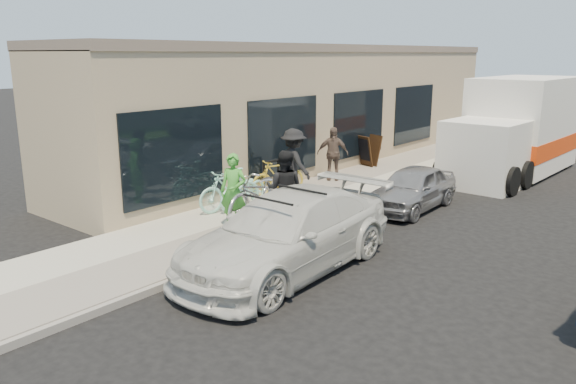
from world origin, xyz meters
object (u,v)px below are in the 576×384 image
Objects in this scene: moving_truck at (516,132)px; cruiser_bike_c at (278,177)px; bike_rack at (271,173)px; man_standing at (284,189)px; bystander_a at (294,163)px; tandem_bike at (259,194)px; cruiser_bike_b at (244,189)px; woman_rider at (233,191)px; sedan_white at (287,233)px; sedan_silver at (412,188)px; cruiser_bike_a at (230,190)px; bystander_b at (333,154)px; sandwich_board at (369,150)px.

cruiser_bike_c is (-3.81, -7.65, -0.75)m from moving_truck.
bike_rack is 0.54× the size of man_standing.
moving_truck is 8.31m from bystander_a.
moving_truck is 10.14m from tandem_bike.
tandem_bike is at bearing -34.75° from cruiser_bike_b.
woman_rider reaches higher than bike_rack.
moving_truck is 3.50× the size of bystander_a.
bystander_a reaches higher than sedan_white.
cruiser_bike_c is (-3.29, -1.47, 0.09)m from sedan_silver.
bystander_a reaches higher than tandem_bike.
cruiser_bike_a is 1.99m from cruiser_bike_c.
bystander_a is 2.50m from bystander_b.
bike_rack is 0.89× the size of sandwich_board.
man_standing reaches higher than sedan_silver.
bike_rack is 8.70m from moving_truck.
bystander_a is (0.39, 2.00, 0.41)m from cruiser_bike_a.
cruiser_bike_c is at bearing 106.86° from cruiser_bike_a.
cruiser_bike_a is at bearing -134.25° from sedan_silver.
bystander_a reaches higher than woman_rider.
bystander_a is at bearing -111.75° from moving_truck.
cruiser_bike_a is 4.47m from bystander_b.
woman_rider is (-0.05, -0.79, 0.20)m from tandem_bike.
sandwich_board is 9.66m from sedan_white.
tandem_bike is at bearing -110.52° from bystander_b.
bike_rack is 0.53× the size of cruiser_bike_a.
cruiser_bike_c is (-0.20, 1.56, 0.04)m from cruiser_bike_b.
cruiser_bike_b is at bearing 94.33° from cruiser_bike_a.
bystander_b is at bearing 94.58° from tandem_bike.
moving_truck is (0.30, 11.47, 0.69)m from sedan_white.
bystander_b is (-0.07, 4.46, 0.29)m from cruiser_bike_a.
cruiser_bike_a is (-3.15, -3.45, 0.11)m from sedan_silver.
cruiser_bike_c is at bearing -126.75° from bystander_b.
bike_rack reaches higher than cruiser_bike_b.
cruiser_bike_a is 1.07× the size of bystander_b.
man_standing reaches higher than cruiser_bike_b.
cruiser_bike_c reaches higher than bike_rack.
tandem_bike is 1.44× the size of woman_rider.
sedan_silver is at bearing 43.24° from woman_rider.
moving_truck reaches higher than sedan_silver.
moving_truck is 3.88× the size of woman_rider.
sandwich_board is 4.86m from moving_truck.
sedan_silver is at bearing -133.55° from man_standing.
sandwich_board reaches higher than cruiser_bike_a.
bike_rack is at bearing 14.80° from bystander_a.
cruiser_bike_b is at bearing 104.96° from woman_rider.
sedan_white is 2.99× the size of woman_rider.
man_standing reaches higher than cruiser_bike_c.
tandem_bike reaches higher than sandwich_board.
moving_truck is 3.87× the size of cruiser_bike_c.
man_standing is 0.93× the size of bystander_a.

